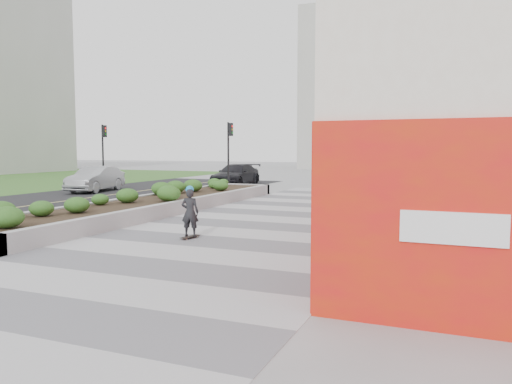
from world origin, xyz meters
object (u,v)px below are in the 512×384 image
at_px(planter, 158,201).
at_px(car_dark, 236,175).
at_px(traffic_signal_far, 104,146).
at_px(skateboarder, 190,212).
at_px(car_silver, 96,179).
at_px(traffic_signal_near, 229,146).

distance_m(planter, car_dark, 14.49).
bearing_deg(traffic_signal_far, skateboarder, -44.33).
height_order(traffic_signal_far, car_dark, traffic_signal_far).
distance_m(planter, traffic_signal_far, 15.00).
bearing_deg(car_silver, planter, -48.22).
distance_m(traffic_signal_far, skateboarder, 21.55).
bearing_deg(car_dark, planter, -79.38).
bearing_deg(traffic_signal_near, traffic_signal_far, -176.89).
bearing_deg(car_dark, skateboarder, -70.17).
height_order(skateboarder, car_dark, skateboarder).
bearing_deg(car_dark, car_silver, -129.03).
distance_m(traffic_signal_far, car_silver, 4.44).
xyz_separation_m(traffic_signal_near, car_dark, (-1.27, 3.67, -2.01)).
height_order(traffic_signal_near, skateboarder, traffic_signal_near).
distance_m(planter, traffic_signal_near, 10.90).
bearing_deg(traffic_signal_far, car_silver, -58.02).
bearing_deg(traffic_signal_far, planter, -42.46).
relative_size(traffic_signal_far, car_silver, 0.91).
bearing_deg(skateboarder, traffic_signal_near, 120.68).
relative_size(traffic_signal_near, traffic_signal_far, 1.00).
bearing_deg(car_silver, car_dark, 41.01).
relative_size(car_silver, car_dark, 0.89).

